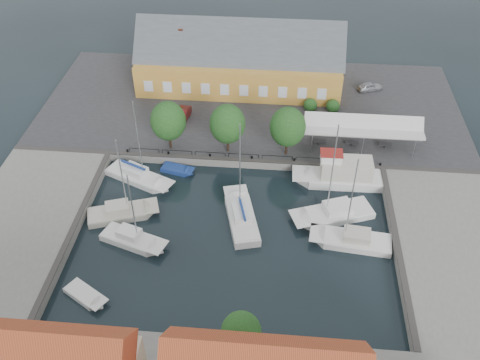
% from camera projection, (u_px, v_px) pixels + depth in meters
% --- Properties ---
extents(ground, '(140.00, 140.00, 0.00)m').
position_uv_depth(ground, '(235.00, 227.00, 55.89)').
color(ground, black).
rests_on(ground, ground).
extents(north_quay, '(56.00, 26.00, 1.00)m').
position_uv_depth(north_quay, '(251.00, 107.00, 73.19)').
color(north_quay, '#2D2D30').
rests_on(north_quay, ground).
extents(west_quay, '(12.00, 24.00, 1.00)m').
position_uv_depth(west_quay, '(23.00, 224.00, 55.54)').
color(west_quay, slate).
rests_on(west_quay, ground).
extents(east_quay, '(12.00, 24.00, 1.00)m').
position_uv_depth(east_quay, '(455.00, 252.00, 52.54)').
color(east_quay, slate).
rests_on(east_quay, ground).
extents(quay_edge_fittings, '(56.00, 24.72, 0.40)m').
position_uv_depth(quay_edge_fittings, '(239.00, 190.00, 58.85)').
color(quay_edge_fittings, '#383533').
rests_on(quay_edge_fittings, north_quay).
extents(warehouse, '(28.56, 14.00, 9.55)m').
position_uv_depth(warehouse, '(236.00, 62.00, 74.95)').
color(warehouse, '#C88530').
rests_on(warehouse, north_quay).
extents(tent_canopy, '(14.00, 4.00, 2.83)m').
position_uv_depth(tent_canopy, '(363.00, 127.00, 63.69)').
color(tent_canopy, silver).
rests_on(tent_canopy, north_quay).
extents(quay_trees, '(18.20, 4.20, 6.30)m').
position_uv_depth(quay_trees, '(227.00, 124.00, 62.10)').
color(quay_trees, black).
rests_on(quay_trees, north_quay).
extents(car_silver, '(3.81, 2.58, 1.20)m').
position_uv_depth(car_silver, '(370.00, 87.00, 75.20)').
color(car_silver, '#ACAEB4').
rests_on(car_silver, north_quay).
extents(car_red, '(2.12, 4.59, 1.46)m').
position_uv_depth(car_red, '(181.00, 116.00, 69.14)').
color(car_red, '#561413').
rests_on(car_red, north_quay).
extents(center_sailboat, '(4.74, 9.18, 12.25)m').
position_uv_depth(center_sailboat, '(241.00, 218.00, 56.49)').
color(center_sailboat, white).
rests_on(center_sailboat, ground).
extents(trawler, '(10.39, 3.21, 5.00)m').
position_uv_depth(trawler, '(341.00, 176.00, 60.90)').
color(trawler, white).
rests_on(trawler, ground).
extents(east_boat_a, '(9.31, 5.88, 12.56)m').
position_uv_depth(east_boat_a, '(334.00, 215.00, 57.03)').
color(east_boat_a, white).
rests_on(east_boat_a, ground).
extents(east_boat_b, '(8.48, 3.58, 11.27)m').
position_uv_depth(east_boat_b, '(352.00, 241.00, 53.99)').
color(east_boat_b, white).
rests_on(east_boat_b, ground).
extents(west_boat_a, '(8.68, 5.76, 11.35)m').
position_uv_depth(west_boat_a, '(138.00, 178.00, 61.76)').
color(west_boat_a, white).
rests_on(west_boat_a, ground).
extents(west_boat_b, '(7.88, 4.84, 10.42)m').
position_uv_depth(west_boat_b, '(121.00, 214.00, 57.11)').
color(west_boat_b, beige).
rests_on(west_boat_b, ground).
extents(west_boat_c, '(7.30, 4.41, 9.72)m').
position_uv_depth(west_boat_c, '(133.00, 241.00, 54.07)').
color(west_boat_c, white).
rests_on(west_boat_c, ground).
extents(launch_sw, '(4.65, 3.73, 0.98)m').
position_uv_depth(launch_sw, '(86.00, 296.00, 48.91)').
color(launch_sw, white).
rests_on(launch_sw, ground).
extents(launch_nw, '(4.13, 2.45, 0.88)m').
position_uv_depth(launch_nw, '(177.00, 170.00, 63.08)').
color(launch_nw, navy).
rests_on(launch_nw, ground).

